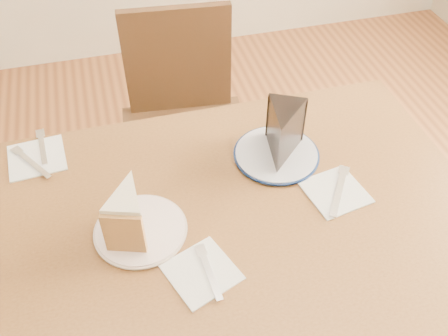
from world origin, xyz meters
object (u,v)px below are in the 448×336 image
carrot_cake (130,211)px  chocolate_cake (282,136)px  table (225,242)px  chair_far (185,129)px  plate_navy (276,154)px  plate_cream (141,230)px

carrot_cake → chocolate_cake: size_ratio=0.86×
chocolate_cake → carrot_cake: bearing=46.1°
table → chair_far: chair_far is taller
plate_navy → carrot_cake: carrot_cake is taller
table → plate_navy: 0.26m
plate_navy → carrot_cake: 0.42m
carrot_cake → table: bearing=14.5°
chair_far → plate_cream: chair_far is taller
plate_cream → plate_navy: bearing=22.4°
plate_cream → plate_navy: same height
table → plate_cream: (-0.19, 0.01, 0.10)m
plate_cream → chocolate_cake: bearing=20.9°
table → plate_navy: bearing=41.7°
table → plate_cream: plate_cream is taller
table → carrot_cake: 0.27m
plate_navy → chair_far: bearing=108.2°
plate_navy → chocolate_cake: (0.01, -0.01, 0.07)m
table → carrot_cake: (-0.21, 0.02, 0.16)m
table → plate_navy: size_ratio=5.69×
chair_far → chocolate_cake: (0.16, -0.48, 0.33)m
chair_far → chocolate_cake: bearing=114.2°
chair_far → plate_navy: 0.56m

